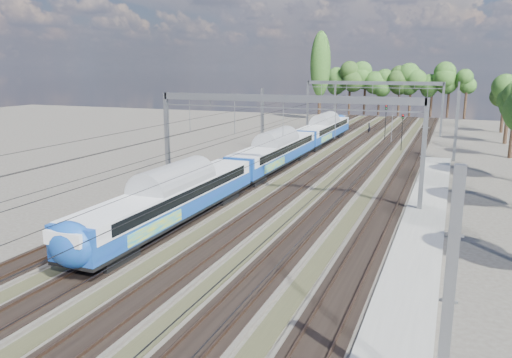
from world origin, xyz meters
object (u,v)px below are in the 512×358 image
at_px(signal_near, 386,118).
at_px(worker, 369,128).
at_px(emu_train, 275,148).
at_px(signal_far, 402,128).

bearing_deg(signal_near, worker, 95.25).
height_order(emu_train, signal_far, signal_far).
relative_size(emu_train, worker, 34.26).
bearing_deg(signal_far, emu_train, -104.57).
distance_m(emu_train, signal_near, 29.79).
bearing_deg(worker, emu_train, 149.64).
bearing_deg(signal_far, worker, 128.25).
relative_size(emu_train, signal_near, 11.64).
relative_size(emu_train, signal_far, 13.00).
xyz_separation_m(signal_near, signal_far, (3.38, -8.71, -0.37)).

